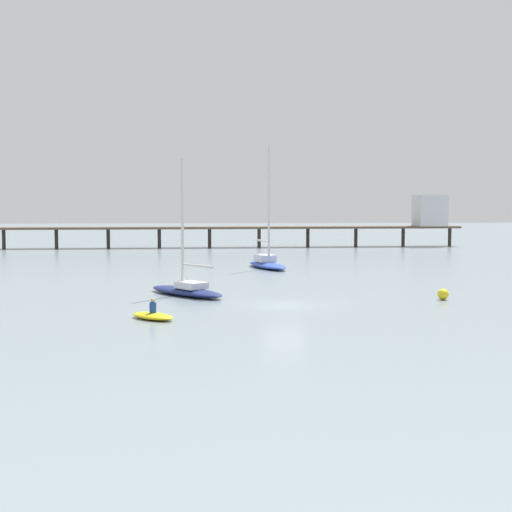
{
  "coord_description": "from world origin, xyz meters",
  "views": [
    {
      "loc": [
        -5.06,
        -41.25,
        5.98
      ],
      "look_at": [
        0.0,
        20.6,
        1.5
      ],
      "focal_mm": 48.77,
      "sensor_mm": 36.0,
      "label": 1
    }
  ],
  "objects": [
    {
      "name": "sailboat_blue",
      "position": [
        1.43,
        25.1,
        0.64
      ],
      "size": [
        4.18,
        8.33,
        11.72
      ],
      "color": "#2D4CB7",
      "rests_on": "ground_plane"
    },
    {
      "name": "pier",
      "position": [
        14.16,
        59.23,
        3.97
      ],
      "size": [
        66.62,
        5.71,
        7.59
      ],
      "color": "brown",
      "rests_on": "ground_plane"
    },
    {
      "name": "dinghy_yellow",
      "position": [
        -7.52,
        -4.59,
        0.21
      ],
      "size": [
        2.9,
        2.89,
        1.14
      ],
      "color": "yellow",
      "rests_on": "ground_plane"
    },
    {
      "name": "ground_plane",
      "position": [
        0.0,
        0.0,
        0.0
      ],
      "size": [
        400.0,
        400.0,
        0.0
      ],
      "primitive_type": "plane",
      "color": "gray"
    },
    {
      "name": "sailboat_navy",
      "position": [
        -5.92,
        5.18,
        0.51
      ],
      "size": [
        6.08,
        7.05,
        9.11
      ],
      "color": "navy",
      "rests_on": "ground_plane"
    },
    {
      "name": "mooring_buoy_mid",
      "position": [
        10.42,
        1.61,
        0.36
      ],
      "size": [
        0.72,
        0.72,
        0.72
      ],
      "primitive_type": "sphere",
      "color": "yellow",
      "rests_on": "ground_plane"
    }
  ]
}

